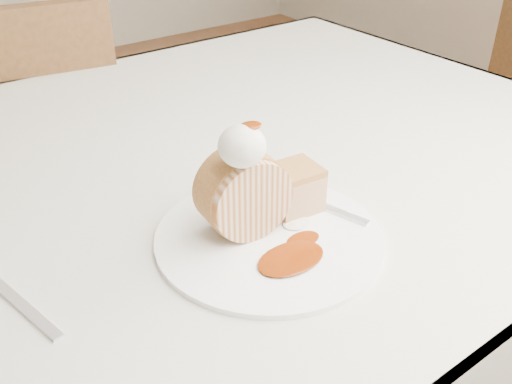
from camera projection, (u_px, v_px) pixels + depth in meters
table at (149, 231)px, 0.79m from camera, size 1.40×0.90×0.75m
chair_far at (24, 173)px, 1.25m from camera, size 0.48×0.48×0.87m
plate at (269, 237)px, 0.62m from camera, size 0.27×0.27×0.01m
roulade_slice at (244, 194)px, 0.60m from camera, size 0.10×0.06×0.09m
cake_chunk at (294, 191)px, 0.65m from camera, size 0.06×0.06×0.05m
whipped_cream at (242, 146)px, 0.55m from camera, size 0.05×0.05×0.04m
caramel_drizzle at (250, 121)px, 0.54m from camera, size 0.02×0.02×0.01m
caramel_pool at (291, 258)px, 0.58m from camera, size 0.08×0.06×0.00m
fork at (327, 208)px, 0.66m from camera, size 0.06×0.15×0.00m
spoon at (25, 308)px, 0.52m from camera, size 0.05×0.14×0.00m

